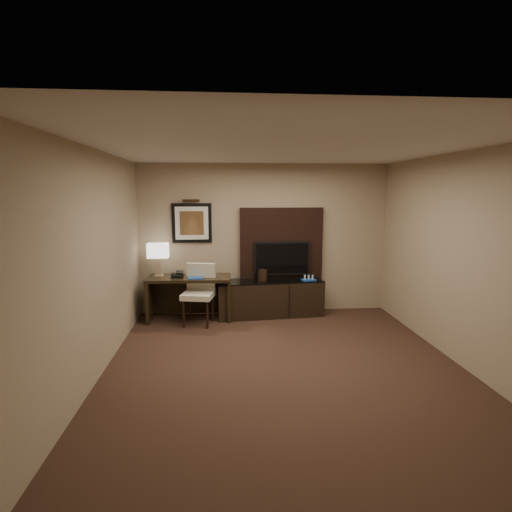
{
  "coord_description": "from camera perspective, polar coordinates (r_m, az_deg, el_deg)",
  "views": [
    {
      "loc": [
        -0.76,
        -4.67,
        2.19
      ],
      "look_at": [
        -0.21,
        1.8,
        1.15
      ],
      "focal_mm": 28.0,
      "sensor_mm": 36.0,
      "label": 1
    }
  ],
  "objects": [
    {
      "name": "wall_left",
      "position": [
        4.98,
        -22.17,
        -1.3
      ],
      "size": [
        0.01,
        5.0,
        2.7
      ],
      "primitive_type": "cube",
      "color": "gray",
      "rests_on": "floor"
    },
    {
      "name": "floor",
      "position": [
        5.22,
        4.15,
        -15.8
      ],
      "size": [
        4.5,
        5.0,
        0.01
      ],
      "primitive_type": "cube",
      "color": "#311E16",
      "rests_on": "ground"
    },
    {
      "name": "water_bottle",
      "position": [
        6.98,
        -6.45,
        -2.09
      ],
      "size": [
        0.07,
        0.07,
        0.17
      ],
      "primitive_type": "cylinder",
      "rotation": [
        0.0,
        0.0,
        0.25
      ],
      "color": "silver",
      "rests_on": "desk"
    },
    {
      "name": "desk",
      "position": [
        7.04,
        -9.46,
        -5.95
      ],
      "size": [
        1.44,
        0.67,
        0.76
      ],
      "primitive_type": "cube",
      "rotation": [
        0.0,
        0.0,
        -0.04
      ],
      "color": "black",
      "rests_on": "floor"
    },
    {
      "name": "desk_chair",
      "position": [
        6.72,
        -8.26,
        -5.46
      ],
      "size": [
        0.6,
        0.66,
        1.03
      ],
      "primitive_type": null,
      "rotation": [
        0.0,
        0.0,
        -0.2
      ],
      "color": "beige",
      "rests_on": "floor"
    },
    {
      "name": "tv_wall_panel",
      "position": [
        7.25,
        3.62,
        1.79
      ],
      "size": [
        1.5,
        0.12,
        1.3
      ],
      "primitive_type": "cube",
      "color": "black",
      "rests_on": "wall_back"
    },
    {
      "name": "wall_front",
      "position": [
        2.45,
        13.82,
        -11.2
      ],
      "size": [
        4.5,
        0.01,
        2.7
      ],
      "primitive_type": "cube",
      "color": "gray",
      "rests_on": "floor"
    },
    {
      "name": "table_lamp",
      "position": [
        7.06,
        -13.78,
        -0.62
      ],
      "size": [
        0.35,
        0.22,
        0.54
      ],
      "primitive_type": null,
      "rotation": [
        0.0,
        0.0,
        0.08
      ],
      "color": "tan",
      "rests_on": "desk"
    },
    {
      "name": "blue_folder",
      "position": [
        6.86,
        -8.56,
        -2.96
      ],
      "size": [
        0.25,
        0.33,
        0.02
      ],
      "primitive_type": "cube",
      "rotation": [
        0.0,
        0.0,
        -0.02
      ],
      "color": "#194DA3",
      "rests_on": "desk"
    },
    {
      "name": "minibar_tray",
      "position": [
        7.14,
        7.53,
        -3.12
      ],
      "size": [
        0.27,
        0.2,
        0.09
      ],
      "primitive_type": null,
      "rotation": [
        0.0,
        0.0,
        0.24
      ],
      "color": "#1A4CAC",
      "rests_on": "credenza"
    },
    {
      "name": "tv",
      "position": [
        7.19,
        3.71,
        -0.29
      ],
      "size": [
        1.0,
        0.08,
        0.6
      ],
      "primitive_type": "cube",
      "color": "black",
      "rests_on": "tv_wall_panel"
    },
    {
      "name": "artwork",
      "position": [
        7.19,
        -9.15,
        4.67
      ],
      "size": [
        0.7,
        0.04,
        0.7
      ],
      "primitive_type": "cube",
      "color": "black",
      "rests_on": "wall_back"
    },
    {
      "name": "ceiling",
      "position": [
        4.76,
        4.54,
        15.21
      ],
      "size": [
        4.5,
        5.0,
        0.01
      ],
      "primitive_type": "cube",
      "color": "silver",
      "rests_on": "wall_back"
    },
    {
      "name": "ice_bucket",
      "position": [
        7.07,
        0.92,
        -2.73
      ],
      "size": [
        0.21,
        0.21,
        0.19
      ],
      "primitive_type": "cylinder",
      "rotation": [
        0.0,
        0.0,
        0.25
      ],
      "color": "black",
      "rests_on": "credenza"
    },
    {
      "name": "wall_right",
      "position": [
        5.62,
        27.61,
        -0.54
      ],
      "size": [
        0.01,
        5.0,
        2.7
      ],
      "primitive_type": "cube",
      "color": "gray",
      "rests_on": "floor"
    },
    {
      "name": "credenza",
      "position": [
        7.17,
        2.0,
        -6.01
      ],
      "size": [
        1.91,
        0.68,
        0.65
      ],
      "primitive_type": "cube",
      "rotation": [
        0.0,
        0.0,
        0.08
      ],
      "color": "black",
      "rests_on": "floor"
    },
    {
      "name": "book",
      "position": [
        6.92,
        -8.21,
        -2.01
      ],
      "size": [
        0.16,
        0.08,
        0.22
      ],
      "primitive_type": "imported",
      "rotation": [
        0.0,
        0.0,
        0.35
      ],
      "color": "#BFB596",
      "rests_on": "desk"
    },
    {
      "name": "picture_light",
      "position": [
        7.14,
        -9.25,
        7.85
      ],
      "size": [
        0.04,
        0.04,
        0.3
      ],
      "primitive_type": "cylinder",
      "color": "#412514",
      "rests_on": "wall_back"
    },
    {
      "name": "wall_back",
      "position": [
        7.26,
        1.21,
        2.45
      ],
      "size": [
        4.5,
        0.01,
        2.7
      ],
      "primitive_type": "cube",
      "color": "gray",
      "rests_on": "floor"
    },
    {
      "name": "desk_phone",
      "position": [
        6.91,
        -11.13,
        -2.61
      ],
      "size": [
        0.2,
        0.18,
        0.1
      ],
      "primitive_type": null,
      "rotation": [
        0.0,
        0.0,
        0.01
      ],
      "color": "black",
      "rests_on": "desk"
    }
  ]
}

